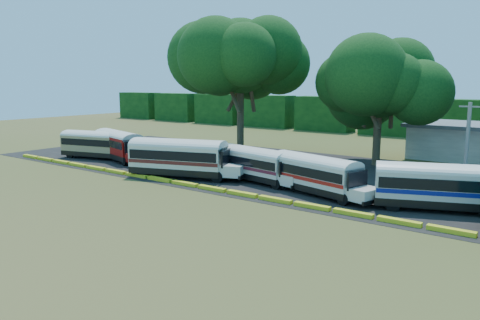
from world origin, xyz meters
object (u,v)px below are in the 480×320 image
Objects in this scene: bus_cream_west at (181,156)px; bus_white_red at (317,173)px; tree_west at (240,57)px; bus_beige at (96,143)px; bus_red at (119,143)px.

bus_cream_west reaches higher than bus_white_red.
bus_cream_west is 0.70× the size of tree_west.
bus_beige is at bearing -166.10° from bus_white_red.
tree_west is (8.94, 10.50, 9.55)m from bus_red.
bus_cream_west is 13.00m from bus_white_red.
bus_red is 16.77m from tree_west.
tree_west reaches higher than bus_white_red.
bus_cream_west is at bearing 2.67° from bus_red.
bus_beige is 0.62× the size of tree_west.
tree_west reaches higher than bus_beige.
bus_white_red is (24.98, -1.28, -0.14)m from bus_red.
bus_red is 1.07× the size of bus_white_red.
bus_red is at bearing 1.27° from bus_beige.
bus_red is 12.40m from bus_cream_west.
bus_cream_west reaches higher than bus_red.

